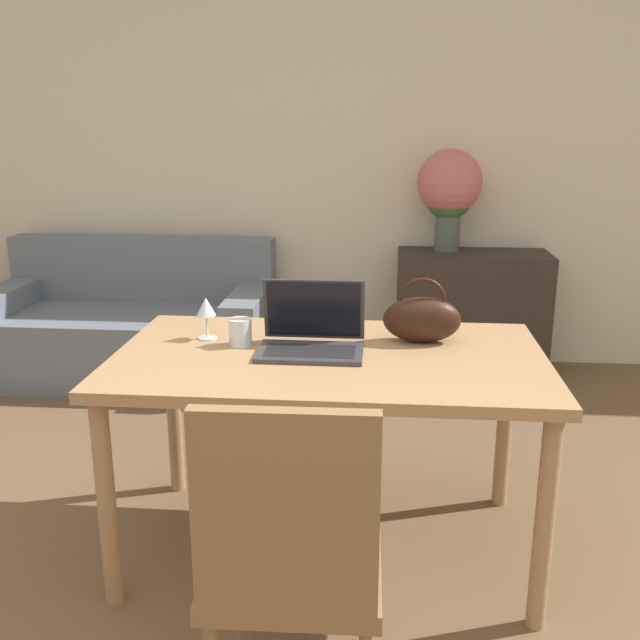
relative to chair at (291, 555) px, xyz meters
name	(u,v)px	position (x,y,z in m)	size (l,w,h in m)	color
wall_back	(343,151)	(-0.07, 3.11, 0.83)	(10.00, 0.06, 2.70)	beige
dining_table	(329,376)	(0.03, 0.84, 0.15)	(1.49, 0.87, 0.76)	#A87F56
chair	(291,555)	(0.00, 0.00, 0.00)	(0.45, 0.45, 0.95)	olive
couch	(133,329)	(-1.34, 2.64, -0.24)	(1.70, 0.84, 0.82)	slate
sideboard	(471,314)	(0.76, 2.83, -0.14)	(0.91, 0.40, 0.77)	#332823
laptop	(312,332)	(-0.04, 0.88, 0.30)	(0.36, 0.27, 0.24)	#38383D
drinking_glass	(240,332)	(-0.30, 0.91, 0.29)	(0.08, 0.08, 0.10)	silver
wine_glass	(206,309)	(-0.44, 0.97, 0.35)	(0.07, 0.07, 0.16)	silver
handbag	(422,319)	(0.35, 1.00, 0.33)	(0.28, 0.13, 0.24)	black
flower_vase	(449,189)	(0.59, 2.89, 0.62)	(0.39, 0.39, 0.61)	#47564C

